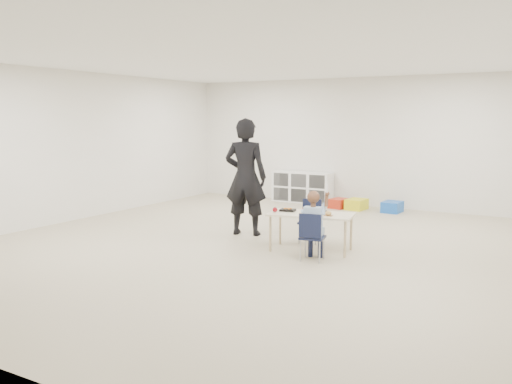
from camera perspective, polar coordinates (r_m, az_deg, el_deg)
The scene contains 16 objects.
room at distance 8.05m, azimuth -0.30°, elevation 4.08°, with size 9.00×9.02×2.80m.
table at distance 7.93m, azimuth 5.80°, elevation -4.19°, with size 1.30×0.81×0.55m.
chair_near at distance 7.39m, azimuth 5.96°, elevation -4.67°, with size 0.32×0.30×0.66m, color black, non-canonical shape.
chair_far at distance 8.45m, azimuth 5.67°, elevation -3.09°, with size 0.32×0.30×0.66m, color black, non-canonical shape.
child at distance 7.35m, azimuth 5.98°, elevation -3.22°, with size 0.44×0.44×1.05m, color #A1BCDA, non-canonical shape.
lunch_tray_near at distance 7.92m, azimuth 6.58°, elevation -2.10°, with size 0.22×0.16×0.03m, color black.
lunch_tray_far at distance 8.03m, azimuth 3.35°, elevation -1.92°, with size 0.22×0.16×0.03m, color black.
milk_carton at distance 7.73m, azimuth 5.75°, elevation -2.07°, with size 0.07×0.07×0.10m, color white.
bread_roll at distance 7.71m, azimuth 7.62°, elevation -2.24°, with size 0.09×0.09×0.07m, color tan.
apple_near at distance 7.95m, azimuth 5.13°, elevation -1.89°, with size 0.07×0.07×0.07m, color maroon.
apple_far at distance 7.94m, azimuth 2.01°, elevation -1.88°, with size 0.07×0.07×0.07m, color maroon.
cubby_shelf at distance 12.48m, azimuth 4.89°, elevation 0.52°, with size 1.40×0.40×0.70m, color white.
adult at distance 8.89m, azimuth -1.10°, elevation 1.59°, with size 0.70×0.46×1.92m, color black.
bin_red at distance 11.80m, azimuth 8.75°, elevation -1.19°, with size 0.32×0.42×0.20m, color #B72812.
bin_yellow at distance 11.66m, azimuth 10.53°, elevation -1.28°, with size 0.36×0.46×0.23m, color yellow.
bin_blue at distance 11.48m, azimuth 14.15°, elevation -1.53°, with size 0.35×0.46×0.22m, color blue.
Camera 1 is at (4.06, -6.93, 1.92)m, focal length 38.00 mm.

